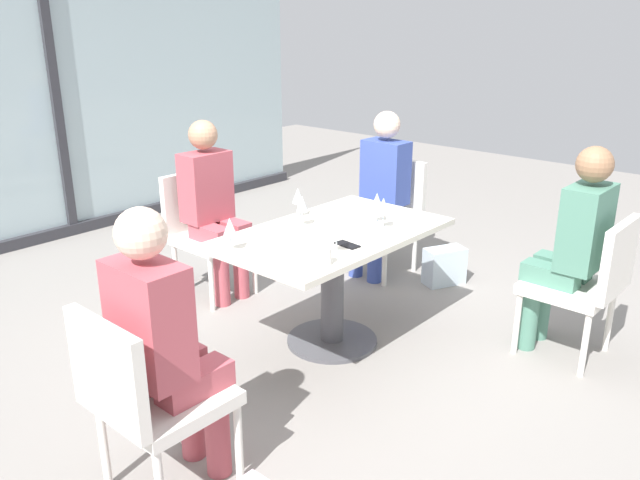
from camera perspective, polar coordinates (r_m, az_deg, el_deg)
ground_plane at (r=4.04m, az=1.08°, el=-9.06°), size 12.00×12.00×0.00m
window_wall_backdrop at (r=6.16m, az=-22.57°, el=11.30°), size 5.60×0.10×2.70m
dining_table_main at (r=3.81m, az=1.13°, el=-1.79°), size 1.38×0.83×0.73m
chair_far_right at (r=5.02m, az=6.06°, el=2.75°), size 0.50×0.46×0.87m
chair_side_end at (r=2.71m, az=-15.28°, el=-13.08°), size 0.50×0.46×0.87m
chair_near_window at (r=4.65m, az=-10.28°, el=1.20°), size 0.46×0.51×0.87m
chair_front_right at (r=3.96m, az=22.69°, el=-3.29°), size 0.46×0.50×0.87m
person_far_right at (r=4.88m, az=5.39°, el=4.77°), size 0.39×0.34×1.26m
person_side_end at (r=2.66m, az=-13.71°, el=-8.53°), size 0.39×0.34×1.26m
person_near_window at (r=4.51m, az=-9.56°, el=3.38°), size 0.34×0.39×1.26m
person_front_right at (r=3.93m, az=21.58°, el=-0.17°), size 0.34×0.39×1.26m
wine_glass_0 at (r=3.88m, az=5.10°, el=3.44°), size 0.07×0.07×0.18m
wine_glass_1 at (r=3.42m, az=-8.04°, el=1.12°), size 0.07×0.07×0.18m
wine_glass_2 at (r=3.98m, az=-1.99°, el=3.92°), size 0.07×0.07×0.18m
wine_glass_3 at (r=3.78m, az=5.67°, el=2.98°), size 0.07×0.07×0.18m
wine_glass_4 at (r=3.80m, az=-1.61°, el=3.17°), size 0.07×0.07×0.18m
wine_glass_5 at (r=3.36m, az=1.49°, el=1.01°), size 0.07×0.07×0.18m
coffee_cup at (r=3.22m, az=0.36°, el=-1.45°), size 0.08×0.08×0.09m
cell_phone_on_table at (r=3.51m, az=2.45°, el=-0.42°), size 0.08×0.15×0.01m
handbag_0 at (r=4.91m, az=11.02°, el=-2.30°), size 0.34×0.27×0.28m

